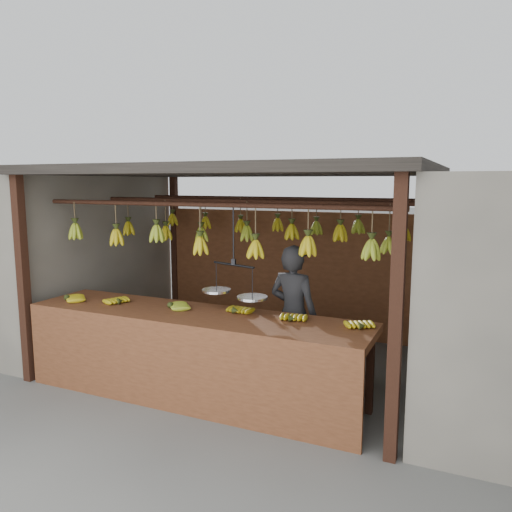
% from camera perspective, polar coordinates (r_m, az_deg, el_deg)
% --- Properties ---
extents(ground, '(80.00, 80.00, 0.00)m').
position_cam_1_polar(ground, '(6.34, -1.14, -12.08)').
color(ground, '#5B5B57').
extents(stall, '(4.30, 3.30, 2.40)m').
position_cam_1_polar(stall, '(6.24, 0.11, 6.15)').
color(stall, black).
rests_on(stall, ground).
extents(neighbor_left, '(3.00, 3.00, 2.30)m').
position_cam_1_polar(neighbor_left, '(8.23, -24.46, 0.21)').
color(neighbor_left, slate).
rests_on(neighbor_left, ground).
extents(counter, '(3.66, 0.83, 0.96)m').
position_cam_1_polar(counter, '(5.11, -7.76, -8.85)').
color(counter, brown).
rests_on(counter, ground).
extents(hanging_bananas, '(3.61, 2.22, 0.40)m').
position_cam_1_polar(hanging_bananas, '(5.97, -1.21, 2.67)').
color(hanging_bananas, '#92A523').
rests_on(hanging_bananas, ground).
extents(balance_scale, '(0.76, 0.43, 0.90)m').
position_cam_1_polar(balance_scale, '(5.00, -2.55, -3.87)').
color(balance_scale, black).
rests_on(balance_scale, ground).
extents(vendor, '(0.62, 0.45, 1.55)m').
position_cam_1_polar(vendor, '(5.56, 4.29, -6.67)').
color(vendor, '#262628').
rests_on(vendor, ground).
extents(bag_bundles, '(0.08, 0.26, 1.29)m').
position_cam_1_polar(bag_bundles, '(6.85, 18.76, -2.31)').
color(bag_bundles, yellow).
rests_on(bag_bundles, ground).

